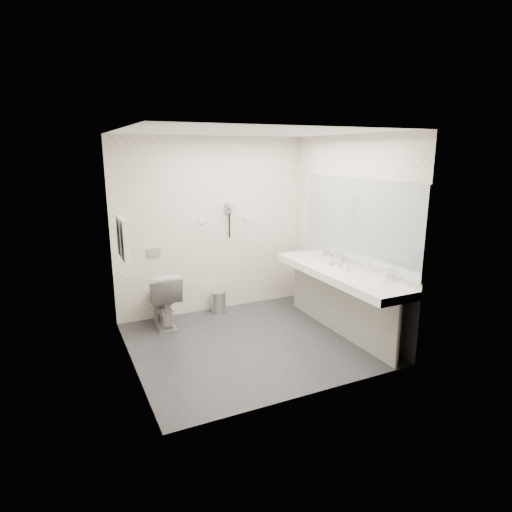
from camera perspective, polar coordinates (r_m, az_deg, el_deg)
floor at (r=5.40m, az=-0.77°, el=-11.39°), size 2.80×2.80×0.00m
ceiling at (r=4.89m, az=-0.86°, el=16.14°), size 2.80×2.80×0.00m
wall_back at (r=6.19m, az=-5.86°, el=3.95°), size 2.80×0.00×2.80m
wall_front at (r=3.89m, az=7.22°, el=-1.96°), size 2.80×0.00×2.80m
wall_left at (r=4.61m, az=-16.82°, el=0.04°), size 0.00×2.60×2.60m
wall_right at (r=5.72m, az=12.06°, el=2.91°), size 0.00×2.60×2.60m
vanity_counter at (r=5.50m, az=10.80°, el=-2.27°), size 0.55×2.20×0.10m
vanity_panel at (r=5.65m, az=10.82°, el=-6.39°), size 0.03×2.15×0.75m
vanity_post_near at (r=4.93m, az=18.32°, el=-9.91°), size 0.06×0.06×0.75m
vanity_post_far at (r=6.48m, az=5.61°, el=-3.55°), size 0.06×0.06×0.75m
mirror at (r=5.52m, az=13.29°, el=4.57°), size 0.02×2.20×1.05m
basin_near at (r=5.01m, az=15.20°, el=-3.71°), size 0.40×0.31×0.05m
basin_far at (r=6.01m, az=7.18°, el=-0.42°), size 0.40×0.31×0.05m
faucet_near at (r=5.11m, az=16.93°, el=-2.43°), size 0.04×0.04×0.15m
faucet_far at (r=6.09m, az=8.75°, el=0.59°), size 0.04×0.04×0.15m
soap_bottle_a at (r=5.63m, az=10.91°, el=-0.80°), size 0.07×0.07×0.11m
soap_bottle_b at (r=5.69m, az=9.87°, el=-0.68°), size 0.10×0.10×0.09m
soap_bottle_c at (r=5.43m, az=12.08°, el=-1.32°), size 0.05×0.05×0.12m
glass_left at (r=5.80m, az=10.04°, el=-0.38°), size 0.07×0.07×0.10m
glass_right at (r=5.81m, az=10.97°, el=-0.31°), size 0.08×0.08×0.12m
toilet at (r=5.94m, az=-12.24°, el=-5.46°), size 0.46×0.76×0.75m
flush_plate at (r=6.01m, az=-13.39°, el=0.42°), size 0.18×0.02×0.12m
pedal_bin at (r=6.32m, az=-5.00°, el=-6.15°), size 0.28×0.28×0.30m
bin_lid at (r=6.27m, az=-5.03°, el=-4.79°), size 0.21×0.21×0.02m
towel_rail at (r=5.10m, az=-17.48°, el=4.70°), size 0.02×0.62×0.02m
towel_near at (r=5.00m, az=-16.95°, el=2.01°), size 0.07×0.24×0.48m
towel_far at (r=5.27m, az=-17.43°, el=2.56°), size 0.07×0.24×0.48m
dryer_cradle at (r=6.21m, az=-3.64°, el=6.36°), size 0.10×0.04×0.14m
dryer_barrel at (r=6.14m, az=-3.40°, el=6.57°), size 0.08×0.14×0.08m
dryer_cord at (r=6.23m, az=-3.55°, el=4.07°), size 0.02×0.02×0.35m
switch_plate_a at (r=6.11m, az=-7.18°, el=4.74°), size 0.09×0.02×0.09m
switch_plate_b at (r=6.36m, az=-1.16°, el=5.20°), size 0.09×0.02×0.09m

